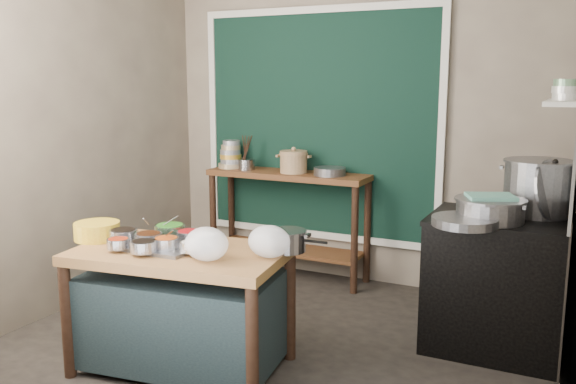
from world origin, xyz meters
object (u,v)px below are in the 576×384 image
at_px(prep_table, 182,309).
at_px(back_counter, 288,225).
at_px(ceramic_crock, 294,163).
at_px(steamer, 490,210).
at_px(yellow_basin, 97,231).
at_px(utensil_cup, 246,164).
at_px(condiment_tray, 160,245).
at_px(stock_pot, 538,187).
at_px(saucepan, 288,241).
at_px(stove_block, 501,286).

distance_m(prep_table, back_counter, 1.89).
distance_m(prep_table, ceramic_crock, 1.97).
bearing_deg(steamer, yellow_basin, -154.91).
bearing_deg(utensil_cup, back_counter, 6.86).
xyz_separation_m(condiment_tray, stock_pot, (2.00, 1.35, 0.30)).
distance_m(back_counter, yellow_basin, 1.98).
distance_m(back_counter, stock_pot, 2.21).
height_order(back_counter, yellow_basin, back_counter).
xyz_separation_m(saucepan, steamer, (1.03, 0.75, 0.14)).
distance_m(prep_table, condiment_tray, 0.41).
relative_size(stove_block, yellow_basin, 3.17).
bearing_deg(yellow_basin, steamer, 25.09).
bearing_deg(ceramic_crock, yellow_basin, -103.95).
bearing_deg(stock_pot, prep_table, -144.31).
height_order(stove_block, saucepan, saucepan).
relative_size(stove_block, stock_pot, 1.97).
height_order(prep_table, stove_block, stove_block).
height_order(back_counter, condiment_tray, back_counter).
bearing_deg(prep_table, stove_block, 26.24).
bearing_deg(stove_block, condiment_tray, -147.69).
xyz_separation_m(condiment_tray, saucepan, (0.73, 0.27, 0.05)).
height_order(condiment_tray, yellow_basin, yellow_basin).
height_order(stove_block, steamer, steamer).
bearing_deg(back_counter, ceramic_crock, -18.17).
bearing_deg(saucepan, utensil_cup, 125.15).
distance_m(yellow_basin, steamer, 2.46).
relative_size(condiment_tray, steamer, 1.13).
bearing_deg(stove_block, stock_pot, 49.08).
bearing_deg(steamer, back_counter, 154.57).
xyz_separation_m(saucepan, utensil_cup, (-1.19, 1.57, 0.18)).
bearing_deg(condiment_tray, saucepan, 20.29).
height_order(ceramic_crock, stock_pot, stock_pot).
xyz_separation_m(back_counter, utensil_cup, (-0.39, -0.05, 0.52)).
relative_size(back_counter, ceramic_crock, 5.73).
relative_size(prep_table, stove_block, 1.39).
distance_m(back_counter, utensil_cup, 0.66).
bearing_deg(prep_table, back_counter, 88.47).
bearing_deg(ceramic_crock, stock_pot, -14.44).
distance_m(condiment_tray, utensil_cup, 1.91).
bearing_deg(stock_pot, yellow_basin, -150.96).
bearing_deg(ceramic_crock, saucepan, -65.41).
relative_size(saucepan, utensil_cup, 1.45).
relative_size(condiment_tray, stock_pot, 1.09).
relative_size(yellow_basin, steamer, 0.64).
bearing_deg(yellow_basin, condiment_tray, 2.68).
relative_size(back_counter, stock_pot, 3.18).
bearing_deg(utensil_cup, condiment_tray, -75.88).
height_order(saucepan, ceramic_crock, ceramic_crock).
bearing_deg(back_counter, yellow_basin, -101.98).
xyz_separation_m(stove_block, stock_pot, (0.17, 0.19, 0.63)).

